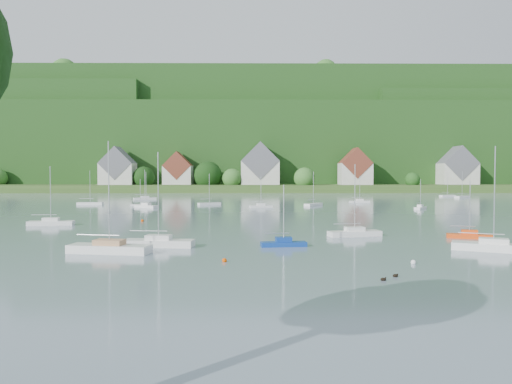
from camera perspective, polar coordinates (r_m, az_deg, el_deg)
ground at (r=19.11m, az=-4.69°, el=-20.76°), size 600.00×600.00×0.00m
far_shore_strip at (r=217.64m, az=-0.89°, el=0.56°), size 600.00×60.00×3.00m
forested_ridge at (r=286.54m, az=-0.73°, el=5.21°), size 620.00×181.22×69.89m
village_building_0 at (r=212.17m, az=-15.95°, el=2.60°), size 14.00×10.40×16.00m
village_building_1 at (r=208.92m, az=-9.17°, el=2.46°), size 12.00×9.36×14.00m
village_building_2 at (r=205.61m, az=0.48°, el=2.91°), size 16.00×11.44×18.00m
village_building_3 at (r=208.21m, az=11.58°, el=2.63°), size 13.00×10.40×15.50m
village_building_4 at (r=225.73m, az=22.61°, el=2.51°), size 15.00×10.40×16.50m
near_sailboat_0 at (r=50.77m, az=-11.39°, el=-5.78°), size 7.34×2.76×9.67m
near_sailboat_1 at (r=50.08m, az=3.26°, el=-5.96°), size 4.81×1.81×6.33m
near_sailboat_2 at (r=47.85m, az=-16.86°, el=-6.28°), size 8.05×3.56×10.51m
near_sailboat_3 at (r=59.22m, az=11.52°, el=-4.69°), size 6.62×3.21×8.61m
near_sailboat_4 at (r=52.24m, az=26.16°, el=-5.72°), size 7.68×5.08×10.12m
near_sailboat_5 at (r=61.32m, az=23.81°, el=-4.64°), size 5.13×2.87×6.68m
near_sailboat_6 at (r=76.43m, az=-22.99°, el=-3.29°), size 6.51×2.45×8.58m
mooring_buoy_0 at (r=41.47m, az=-3.74°, el=-8.20°), size 0.41×0.41×0.41m
mooring_buoy_1 at (r=42.53m, az=18.02°, el=-8.04°), size 0.43×0.43×0.43m
mooring_buoy_2 at (r=58.64m, az=9.94°, el=-5.19°), size 0.43×0.43×0.43m
mooring_buoy_3 at (r=77.97m, az=-13.23°, el=-3.40°), size 0.44×0.44×0.44m
duck_pair at (r=36.12m, az=15.44°, el=-9.67°), size 1.62×1.46×0.29m
far_sailboat_cluster at (r=131.51m, az=-0.02°, el=-0.96°), size 201.28×59.58×8.71m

